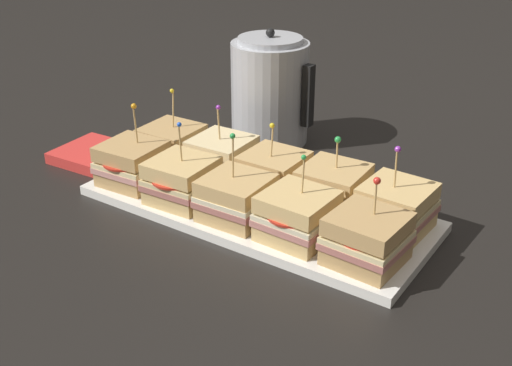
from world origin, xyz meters
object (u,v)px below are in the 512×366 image
at_px(sandwich_front_left, 182,181).
at_px(sandwich_front_far_right, 367,239).
at_px(sandwich_back_center, 273,173).
at_px(sandwich_back_right, 333,188).
at_px(sandwich_back_left, 222,158).
at_px(kettle_steel, 270,91).
at_px(sandwich_front_far_left, 132,163).
at_px(serving_platter, 256,208).
at_px(sandwich_back_far_left, 172,144).
at_px(sandwich_front_center, 237,198).
at_px(napkin_stack, 92,154).
at_px(sandwich_front_right, 297,216).
at_px(sandwich_back_far_right, 396,208).

bearing_deg(sandwich_front_left, sandwich_front_far_right, 0.26).
distance_m(sandwich_back_center, sandwich_back_right, 0.13).
xyz_separation_m(sandwich_back_left, kettle_steel, (-0.05, 0.25, 0.06)).
bearing_deg(sandwich_front_far_right, sandwich_front_far_left, 179.68).
bearing_deg(serving_platter, kettle_steel, 118.77).
height_order(serving_platter, sandwich_front_far_left, sandwich_front_far_left).
bearing_deg(kettle_steel, sandwich_back_center, -55.81).
distance_m(sandwich_front_far_right, sandwich_back_far_left, 0.52).
xyz_separation_m(sandwich_back_center, sandwich_back_right, (0.13, 0.00, 0.00)).
height_order(serving_platter, sandwich_front_center, sandwich_front_center).
xyz_separation_m(sandwich_front_left, sandwich_front_center, (0.12, 0.00, -0.00)).
bearing_deg(sandwich_front_left, napkin_stack, 168.67).
distance_m(serving_platter, kettle_steel, 0.37).
relative_size(sandwich_front_center, napkin_stack, 1.05).
bearing_deg(sandwich_front_right, sandwich_front_far_right, -0.98).
distance_m(sandwich_back_left, sandwich_back_right, 0.25).
height_order(serving_platter, napkin_stack, napkin_stack).
xyz_separation_m(sandwich_front_far_right, sandwich_back_right, (-0.13, 0.13, 0.00)).
xyz_separation_m(sandwich_front_left, sandwich_back_far_right, (0.37, 0.12, -0.00)).
bearing_deg(sandwich_front_center, sandwich_back_far_right, 25.82).
xyz_separation_m(sandwich_back_left, sandwich_back_right, (0.25, 0.00, 0.00)).
height_order(sandwich_front_center, sandwich_back_far_left, same).
xyz_separation_m(sandwich_front_far_left, sandwich_front_far_right, (0.51, -0.00, -0.00)).
bearing_deg(napkin_stack, kettle_steel, 49.92).
relative_size(sandwich_front_far_left, sandwich_back_far_left, 1.02).
height_order(sandwich_back_center, sandwich_back_right, sandwich_back_center).
height_order(sandwich_front_center, sandwich_back_right, sandwich_front_center).
distance_m(sandwich_front_left, sandwich_back_right, 0.28).
distance_m(sandwich_back_right, sandwich_back_far_right, 0.12).
bearing_deg(sandwich_back_far_left, sandwich_front_right, -17.74).
height_order(sandwich_front_center, sandwich_front_right, sandwich_front_center).
xyz_separation_m(sandwich_front_right, sandwich_back_left, (-0.25, 0.12, 0.00)).
xyz_separation_m(sandwich_front_right, sandwich_back_far_left, (-0.38, 0.12, -0.00)).
height_order(sandwich_back_center, napkin_stack, sandwich_back_center).
bearing_deg(sandwich_back_right, sandwich_front_left, -152.64).
xyz_separation_m(serving_platter, kettle_steel, (-0.17, 0.31, 0.11)).
height_order(sandwich_front_left, sandwich_back_center, sandwich_front_left).
relative_size(sandwich_front_far_left, sandwich_back_right, 1.14).
distance_m(sandwich_front_right, sandwich_front_far_right, 0.13).
bearing_deg(sandwich_back_far_right, kettle_steel, 149.04).
distance_m(sandwich_back_far_left, sandwich_back_far_right, 0.51).
xyz_separation_m(sandwich_front_right, sandwich_back_right, (0.00, 0.13, 0.00)).
height_order(sandwich_front_far_right, sandwich_back_right, sandwich_front_far_right).
height_order(sandwich_front_right, sandwich_back_left, sandwich_back_left).
bearing_deg(serving_platter, sandwich_front_center, -89.76).
xyz_separation_m(kettle_steel, napkin_stack, (-0.26, -0.31, -0.11)).
bearing_deg(sandwich_back_far_left, serving_platter, -13.26).
bearing_deg(sandwich_front_far_right, sandwich_back_far_right, 91.28).
bearing_deg(napkin_stack, sandwich_back_right, 6.72).
bearing_deg(sandwich_back_left, napkin_stack, -168.66).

